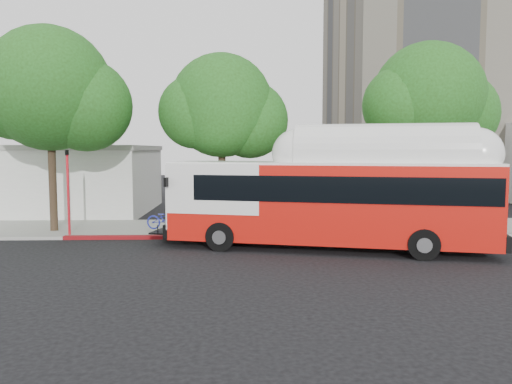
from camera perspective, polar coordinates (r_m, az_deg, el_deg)
The scene contains 11 objects.
ground at distance 18.80m, azimuth -1.45°, elevation -7.43°, with size 120.00×120.00×0.00m, color black.
sidewalk at distance 25.18m, azimuth -1.55°, elevation -4.10°, with size 60.00×5.00×0.15m, color gray.
curb_strip at distance 22.61m, azimuth -1.52°, elevation -5.13°, with size 60.00×0.30×0.15m, color gray.
red_curb_segment at distance 22.79m, azimuth -9.11°, elevation -5.10°, with size 10.00×0.32×0.16m, color maroon.
street_tree_left at distance 25.49m, azimuth -21.47°, elevation 10.40°, with size 6.67×5.80×9.74m.
street_tree_mid at distance 24.50m, azimuth -2.99°, elevation 9.33°, with size 5.75×5.00×8.62m.
street_tree_right at distance 26.14m, azimuth 19.90°, elevation 9.53°, with size 6.21×5.40×9.18m.
apartment_tower at distance 51.60m, azimuth 20.03°, elevation 19.91°, with size 18.00×18.00×37.00m.
low_commercial_bldg at distance 35.27m, azimuth -25.03°, elevation 1.42°, with size 16.20×10.20×4.25m.
transit_bus at distance 20.12m, azimuth 8.46°, elevation -1.25°, with size 13.76×5.73×4.02m.
signal_pole at distance 23.98m, azimuth -20.67°, elevation -0.13°, with size 0.11×0.38×3.98m.
Camera 1 is at (-0.12, -18.36, 4.02)m, focal length 35.00 mm.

